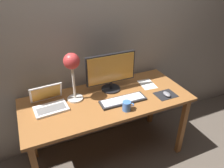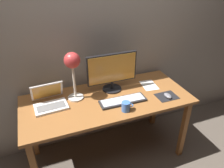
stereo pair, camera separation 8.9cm
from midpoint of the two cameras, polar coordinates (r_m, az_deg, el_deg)
ground_plane at (r=2.54m, az=-0.07°, el=-17.90°), size 4.80×4.80×0.00m
back_wall at (r=2.17m, az=-4.00°, el=14.19°), size 4.80×0.06×2.60m
desk at (r=2.10m, az=-0.08°, el=-5.68°), size 1.60×0.70×0.74m
monitor at (r=2.10m, az=1.21°, el=3.53°), size 0.50×0.19×0.39m
keyboard_main at (r=2.01m, az=4.18°, el=-4.44°), size 0.44×0.15×0.03m
laptop at (r=2.02m, az=-15.12°, el=-3.94°), size 0.30×0.27×0.19m
desk_lamp at (r=1.92m, az=-9.12°, el=4.92°), size 0.15×0.15×0.47m
mousepad at (r=2.17m, az=15.44°, el=-3.18°), size 0.20×0.16×0.00m
mouse at (r=2.14m, az=15.73°, el=-3.02°), size 0.06×0.10×0.03m
coffee_mug at (r=1.88m, az=5.09°, el=-5.96°), size 0.11×0.08×0.09m
paper_sheet_near_mouse at (r=2.31m, az=10.87°, el=-0.33°), size 0.17×0.22×0.00m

